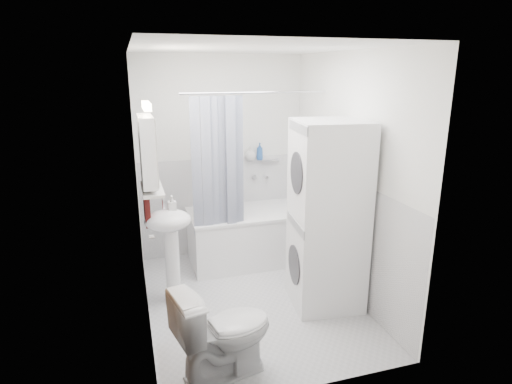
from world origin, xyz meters
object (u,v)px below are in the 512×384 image
object	(u,v)px
toilet	(224,332)
washer_dryer	(327,216)
sink	(169,235)
bathtub	(258,232)

from	to	relation	value
toilet	washer_dryer	bearing A→B (deg)	-70.24
sink	washer_dryer	distance (m)	1.51
sink	toilet	world-z (taller)	sink
bathtub	washer_dryer	size ratio (longest dim) A/B	0.91
bathtub	sink	world-z (taller)	sink
washer_dryer	bathtub	bearing A→B (deg)	112.70
washer_dryer	toilet	bearing A→B (deg)	-140.60
sink	toilet	distance (m)	1.27
sink	bathtub	bearing A→B (deg)	32.27
sink	toilet	bearing A→B (deg)	-78.05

